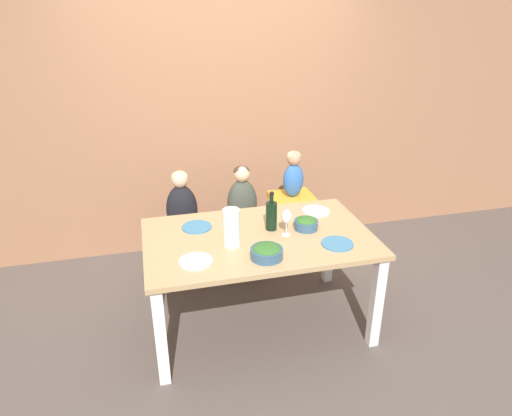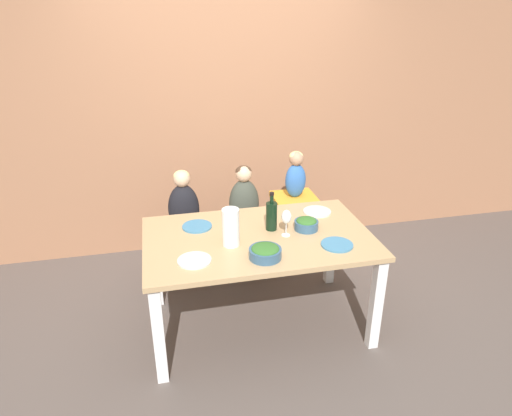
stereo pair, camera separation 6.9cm
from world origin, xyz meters
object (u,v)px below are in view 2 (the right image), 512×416
person_baby_right (296,174)px  wine_bottle (272,215)px  chair_far_center (244,233)px  person_child_left (183,204)px  dinner_plate_front_right (337,245)px  salad_bowl_small (306,224)px  wine_glass_near (286,217)px  dinner_plate_back_left (197,226)px  chair_far_left (186,239)px  person_child_center (244,198)px  dinner_plate_back_right (317,212)px  salad_bowl_large (265,252)px  paper_towel_roll (231,227)px  chair_right_highchair (294,211)px  dinner_plate_front_left (194,260)px

person_baby_right → wine_bottle: person_baby_right is taller
chair_far_center → person_child_left: 0.60m
chair_far_center → dinner_plate_front_right: (0.43, -0.99, 0.36)m
salad_bowl_small → wine_bottle: bearing=167.6°
chair_far_center → wine_glass_near: (0.14, -0.78, 0.49)m
wine_bottle → person_child_left: bearing=130.7°
dinner_plate_back_left → chair_far_left: bearing=96.6°
wine_glass_near → dinner_plate_front_right: wine_glass_near is taller
chair_far_center → dinner_plate_back_left: 0.77m
dinner_plate_front_right → wine_glass_near: bearing=143.7°
person_child_center → wine_glass_near: size_ratio=2.84×
salad_bowl_small → dinner_plate_back_right: bearing=55.6°
chair_far_left → wine_bottle: size_ratio=1.59×
person_child_left → salad_bowl_large: size_ratio=2.62×
person_child_left → salad_bowl_small: (0.81, -0.72, 0.07)m
dinner_plate_back_left → person_baby_right: bearing=29.9°
person_child_left → person_baby_right: 0.97m
salad_bowl_small → paper_towel_roll: bearing=-169.2°
dinner_plate_back_right → dinner_plate_front_right: size_ratio=1.00×
person_child_left → person_baby_right: size_ratio=1.35×
wine_glass_near → dinner_plate_back_left: size_ratio=0.90×
person_baby_right → dinner_plate_back_right: 0.49m
salad_bowl_small → dinner_plate_front_right: 0.30m
chair_right_highchair → person_baby_right: person_baby_right is taller
person_child_center → dinner_plate_back_right: (0.48, -0.46, 0.04)m
wine_glass_near → dinner_plate_front_right: (0.29, -0.21, -0.13)m
dinner_plate_front_left → dinner_plate_front_right: size_ratio=1.00×
paper_towel_roll → dinner_plate_front_left: bearing=-148.5°
person_child_center → dinner_plate_back_left: bearing=-131.0°
chair_right_highchair → wine_bottle: (-0.38, -0.66, 0.31)m
dinner_plate_back_left → chair_right_highchair: bearing=29.9°
dinner_plate_front_right → chair_far_left: bearing=133.4°
chair_far_center → paper_towel_roll: bearing=-107.0°
wine_bottle → salad_bowl_large: (-0.14, -0.38, -0.07)m
person_child_left → dinner_plate_back_left: bearing=-83.4°
chair_far_left → salad_bowl_small: salad_bowl_small is taller
person_child_center → dinner_plate_front_right: (0.43, -0.99, 0.04)m
chair_far_center → dinner_plate_front_right: size_ratio=2.11×
person_baby_right → salad_bowl_large: 1.17m
salad_bowl_large → dinner_plate_front_right: 0.51m
chair_right_highchair → wine_glass_near: (-0.31, -0.78, 0.33)m
dinner_plate_back_right → chair_right_highchair: bearing=93.9°
dinner_plate_front_left → dinner_plate_back_left: (0.07, 0.47, 0.00)m
person_child_center → wine_bottle: 0.68m
person_child_left → wine_glass_near: bearing=-50.3°
wine_glass_near → salad_bowl_small: bearing=19.6°
chair_far_center → dinner_plate_front_left: (-0.51, -0.98, 0.36)m
person_child_left → dinner_plate_front_left: size_ratio=2.55×
person_child_left → salad_bowl_small: bearing=-41.4°
dinner_plate_back_left → dinner_plate_back_right: same height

